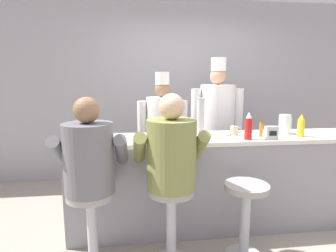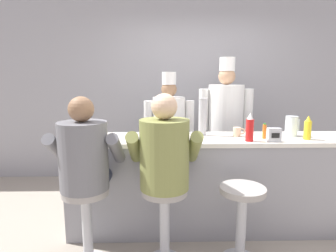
{
  "view_description": "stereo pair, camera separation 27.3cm",
  "coord_description": "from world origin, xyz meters",
  "px_view_note": "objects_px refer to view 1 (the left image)",
  "views": [
    {
      "loc": [
        -0.85,
        -2.41,
        1.53
      ],
      "look_at": [
        -0.52,
        0.26,
        1.08
      ],
      "focal_mm": 30.0,
      "sensor_mm": 36.0,
      "label": 1
    },
    {
      "loc": [
        -0.58,
        -2.43,
        1.53
      ],
      "look_at": [
        -0.52,
        0.26,
        1.08
      ],
      "focal_mm": 30.0,
      "sensor_mm": 36.0,
      "label": 2
    }
  ],
  "objects_px": {
    "cook_in_whites_near": "(163,130)",
    "breakfast_plate": "(89,139)",
    "cereal_bowl": "(177,133)",
    "cook_in_whites_far": "(217,120)",
    "ketchup_bottle_red": "(249,127)",
    "coffee_mug_tan": "(235,131)",
    "coffee_mug_white": "(174,134)",
    "empty_stool_round": "(246,209)",
    "cup_stack_steel": "(200,116)",
    "mustard_bottle_yellow": "(301,126)",
    "diner_seated_grey": "(90,164)",
    "water_pitcher_clear": "(285,124)",
    "napkin_dispenser_chrome": "(271,133)",
    "diner_seated_olive": "(171,160)",
    "hot_sauce_bottle_orange": "(261,129)"
  },
  "relations": [
    {
      "from": "cook_in_whites_near",
      "to": "breakfast_plate",
      "type": "bearing_deg",
      "value": -133.21
    },
    {
      "from": "mustard_bottle_yellow",
      "to": "breakfast_plate",
      "type": "height_order",
      "value": "mustard_bottle_yellow"
    },
    {
      "from": "hot_sauce_bottle_orange",
      "to": "breakfast_plate",
      "type": "xyz_separation_m",
      "value": [
        -1.69,
        0.01,
        -0.06
      ]
    },
    {
      "from": "mustard_bottle_yellow",
      "to": "cook_in_whites_near",
      "type": "bearing_deg",
      "value": 145.44
    },
    {
      "from": "water_pitcher_clear",
      "to": "diner_seated_olive",
      "type": "height_order",
      "value": "diner_seated_olive"
    },
    {
      "from": "water_pitcher_clear",
      "to": "napkin_dispenser_chrome",
      "type": "distance_m",
      "value": 0.38
    },
    {
      "from": "cereal_bowl",
      "to": "cook_in_whites_far",
      "type": "height_order",
      "value": "cook_in_whites_far"
    },
    {
      "from": "ketchup_bottle_red",
      "to": "cook_in_whites_far",
      "type": "xyz_separation_m",
      "value": [
        0.02,
        1.07,
        -0.09
      ]
    },
    {
      "from": "cup_stack_steel",
      "to": "cook_in_whites_near",
      "type": "bearing_deg",
      "value": 116.3
    },
    {
      "from": "ketchup_bottle_red",
      "to": "coffee_mug_tan",
      "type": "relative_size",
      "value": 2.13
    },
    {
      "from": "hot_sauce_bottle_orange",
      "to": "empty_stool_round",
      "type": "height_order",
      "value": "hot_sauce_bottle_orange"
    },
    {
      "from": "napkin_dispenser_chrome",
      "to": "cook_in_whites_far",
      "type": "height_order",
      "value": "cook_in_whites_far"
    },
    {
      "from": "coffee_mug_white",
      "to": "empty_stool_round",
      "type": "xyz_separation_m",
      "value": [
        0.55,
        -0.48,
        -0.56
      ]
    },
    {
      "from": "diner_seated_grey",
      "to": "cook_in_whites_far",
      "type": "height_order",
      "value": "cook_in_whites_far"
    },
    {
      "from": "napkin_dispenser_chrome",
      "to": "mustard_bottle_yellow",
      "type": "bearing_deg",
      "value": 13.36
    },
    {
      "from": "ketchup_bottle_red",
      "to": "coffee_mug_tan",
      "type": "distance_m",
      "value": 0.24
    },
    {
      "from": "water_pitcher_clear",
      "to": "breakfast_plate",
      "type": "relative_size",
      "value": 0.84
    },
    {
      "from": "mustard_bottle_yellow",
      "to": "empty_stool_round",
      "type": "distance_m",
      "value": 1.07
    },
    {
      "from": "coffee_mug_white",
      "to": "diner_seated_olive",
      "type": "distance_m",
      "value": 0.47
    },
    {
      "from": "mustard_bottle_yellow",
      "to": "diner_seated_olive",
      "type": "height_order",
      "value": "diner_seated_olive"
    },
    {
      "from": "ketchup_bottle_red",
      "to": "cereal_bowl",
      "type": "xyz_separation_m",
      "value": [
        -0.66,
        0.25,
        -0.09
      ]
    },
    {
      "from": "hot_sauce_bottle_orange",
      "to": "cook_in_whites_near",
      "type": "height_order",
      "value": "cook_in_whites_near"
    },
    {
      "from": "breakfast_plate",
      "to": "napkin_dispenser_chrome",
      "type": "height_order",
      "value": "napkin_dispenser_chrome"
    },
    {
      "from": "breakfast_plate",
      "to": "empty_stool_round",
      "type": "bearing_deg",
      "value": -20.83
    },
    {
      "from": "ketchup_bottle_red",
      "to": "cook_in_whites_far",
      "type": "distance_m",
      "value": 1.07
    },
    {
      "from": "ketchup_bottle_red",
      "to": "coffee_mug_white",
      "type": "xyz_separation_m",
      "value": [
        -0.71,
        0.09,
        -0.07
      ]
    },
    {
      "from": "cereal_bowl",
      "to": "coffee_mug_tan",
      "type": "height_order",
      "value": "coffee_mug_tan"
    },
    {
      "from": "coffee_mug_white",
      "to": "cook_in_whites_near",
      "type": "distance_m",
      "value": 0.88
    },
    {
      "from": "hot_sauce_bottle_orange",
      "to": "coffee_mug_tan",
      "type": "height_order",
      "value": "hot_sauce_bottle_orange"
    },
    {
      "from": "cereal_bowl",
      "to": "water_pitcher_clear",
      "type": "bearing_deg",
      "value": -0.63
    },
    {
      "from": "water_pitcher_clear",
      "to": "cook_in_whites_near",
      "type": "distance_m",
      "value": 1.43
    },
    {
      "from": "ketchup_bottle_red",
      "to": "cup_stack_steel",
      "type": "distance_m",
      "value": 0.5
    },
    {
      "from": "water_pitcher_clear",
      "to": "coffee_mug_white",
      "type": "bearing_deg",
      "value": -173.2
    },
    {
      "from": "breakfast_plate",
      "to": "empty_stool_round",
      "type": "height_order",
      "value": "breakfast_plate"
    },
    {
      "from": "mustard_bottle_yellow",
      "to": "coffee_mug_tan",
      "type": "distance_m",
      "value": 0.65
    },
    {
      "from": "water_pitcher_clear",
      "to": "diner_seated_olive",
      "type": "distance_m",
      "value": 1.43
    },
    {
      "from": "cereal_bowl",
      "to": "diner_seated_grey",
      "type": "height_order",
      "value": "diner_seated_grey"
    },
    {
      "from": "water_pitcher_clear",
      "to": "empty_stool_round",
      "type": "distance_m",
      "value": 1.1
    },
    {
      "from": "mustard_bottle_yellow",
      "to": "cup_stack_steel",
      "type": "xyz_separation_m",
      "value": [
        -0.98,
        0.24,
        0.08
      ]
    },
    {
      "from": "breakfast_plate",
      "to": "diner_seated_grey",
      "type": "bearing_deg",
      "value": -80.92
    },
    {
      "from": "breakfast_plate",
      "to": "cook_in_whites_far",
      "type": "height_order",
      "value": "cook_in_whites_far"
    },
    {
      "from": "ketchup_bottle_red",
      "to": "coffee_mug_tan",
      "type": "bearing_deg",
      "value": 103.44
    },
    {
      "from": "diner_seated_olive",
      "to": "cook_in_whites_near",
      "type": "height_order",
      "value": "cook_in_whites_near"
    },
    {
      "from": "cook_in_whites_far",
      "to": "hot_sauce_bottle_orange",
      "type": "bearing_deg",
      "value": -80.17
    },
    {
      "from": "hot_sauce_bottle_orange",
      "to": "cook_in_whites_far",
      "type": "bearing_deg",
      "value": 99.83
    },
    {
      "from": "mustard_bottle_yellow",
      "to": "cup_stack_steel",
      "type": "bearing_deg",
      "value": 166.36
    },
    {
      "from": "water_pitcher_clear",
      "to": "breakfast_plate",
      "type": "height_order",
      "value": "water_pitcher_clear"
    },
    {
      "from": "mustard_bottle_yellow",
      "to": "water_pitcher_clear",
      "type": "height_order",
      "value": "mustard_bottle_yellow"
    },
    {
      "from": "water_pitcher_clear",
      "to": "empty_stool_round",
      "type": "relative_size",
      "value": 0.31
    },
    {
      "from": "mustard_bottle_yellow",
      "to": "cook_in_whites_far",
      "type": "relative_size",
      "value": 0.13
    }
  ]
}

